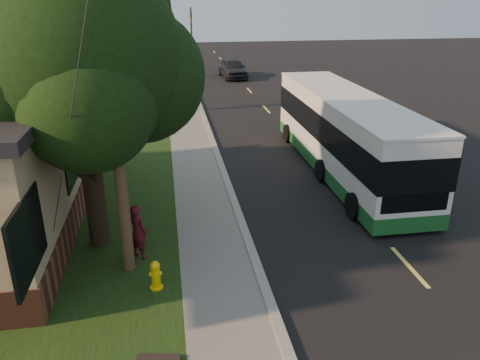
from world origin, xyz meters
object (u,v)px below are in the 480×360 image
object	(u,v)px
utility_pole	(111,94)
skateboard_spare	(158,358)
skateboarder	(138,231)
distant_car	(233,68)
traffic_signal	(192,35)
transit_bus	(345,132)
bare_tree_near	(140,78)
fire_hydrant	(156,275)
bare_tree_far	(152,54)
leafy_tree	(80,61)

from	to	relation	value
utility_pole	skateboard_spare	world-z (taller)	utility_pole
skateboarder	distant_car	xyz separation A→B (m)	(6.65, 28.16, -0.05)
traffic_signal	transit_bus	distance (m)	27.27
bare_tree_near	distant_car	world-z (taller)	bare_tree_near
bare_tree_near	fire_hydrant	bearing A→B (deg)	-87.14
bare_tree_near	bare_tree_far	world-z (taller)	bare_tree_near
utility_pole	distant_car	bearing A→B (deg)	76.49
bare_tree_near	traffic_signal	size ratio (longest dim) A/B	0.78
utility_pole	transit_bus	distance (m)	10.57
utility_pole	traffic_signal	distance (m)	33.26
traffic_signal	skateboard_spare	world-z (taller)	traffic_signal
fire_hydrant	distant_car	world-z (taller)	distant_car
utility_pole	skateboard_spare	bearing A→B (deg)	-77.61
leafy_tree	bare_tree_near	size ratio (longest dim) A/B	1.81
fire_hydrant	bare_tree_far	xyz separation A→B (m)	(-0.40, 30.00, 1.57)
skateboard_spare	leafy_tree	bearing A→B (deg)	107.64
utility_pole	leafy_tree	xyz separation A→B (m)	(-0.87, 1.66, 0.54)
bare_tree_far	skateboard_spare	world-z (taller)	bare_tree_far
traffic_signal	skateboarder	world-z (taller)	traffic_signal
bare_tree_near	distant_car	distance (m)	13.74
bare_tree_near	skateboard_spare	size ratio (longest dim) A/B	4.88
fire_hydrant	traffic_signal	world-z (taller)	traffic_signal
transit_bus	leafy_tree	bearing A→B (deg)	-153.51
leafy_tree	transit_bus	distance (m)	10.60
fire_hydrant	utility_pole	bearing A→B (deg)	125.38
utility_pole	skateboard_spare	distance (m)	5.72
bare_tree_near	skateboarder	xyz separation A→B (m)	(0.44, -16.47, -1.31)
bare_tree_far	skateboarder	world-z (taller)	bare_tree_far
skateboard_spare	distant_car	xyz separation A→B (m)	(6.14, 32.14, 0.67)
bare_tree_far	bare_tree_near	bearing A→B (deg)	-92.39
leafy_tree	skateboard_spare	distance (m)	7.35
utility_pole	bare_tree_far	world-z (taller)	utility_pole
bare_tree_near	skateboard_spare	bearing A→B (deg)	-87.34
fire_hydrant	leafy_tree	size ratio (longest dim) A/B	0.09
transit_bus	skateboarder	bearing A→B (deg)	-144.53
fire_hydrant	skateboarder	distance (m)	1.65
fire_hydrant	traffic_signal	size ratio (longest dim) A/B	0.13
fire_hydrant	traffic_signal	bearing A→B (deg)	84.79
bare_tree_near	leafy_tree	bearing A→B (deg)	-92.50
skateboarder	skateboard_spare	size ratio (longest dim) A/B	1.76
bare_tree_near	distant_car	xyz separation A→B (m)	(7.09, 11.69, -1.35)
utility_pole	distant_car	distance (m)	29.76
transit_bus	skateboard_spare	world-z (taller)	transit_bus
fire_hydrant	leafy_tree	distance (m)	5.65
bare_tree_far	skateboard_spare	distance (m)	32.51
bare_tree_far	transit_bus	xyz separation A→B (m)	(7.78, -22.89, -0.36)
leafy_tree	distant_car	world-z (taller)	leafy_tree
skateboard_spare	distant_car	distance (m)	32.73
leafy_tree	transit_bus	xyz separation A→B (m)	(8.95, 4.46, -3.52)
bare_tree_near	utility_pole	bearing A→B (deg)	-89.34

